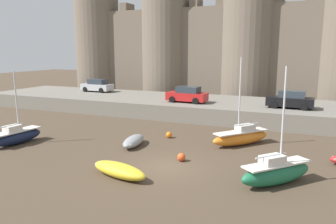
{
  "coord_description": "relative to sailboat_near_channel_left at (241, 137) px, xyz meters",
  "views": [
    {
      "loc": [
        7.37,
        -16.77,
        6.71
      ],
      "look_at": [
        -1.5,
        4.02,
        2.5
      ],
      "focal_mm": 35.0,
      "sensor_mm": 36.0,
      "label": 1
    }
  ],
  "objects": [
    {
      "name": "car_quay_centre_west",
      "position": [
        -20.74,
        11.83,
        1.72
      ],
      "size": [
        4.17,
        2.02,
        1.62
      ],
      "color": "#B2B5B7",
      "rests_on": "quay_road"
    },
    {
      "name": "sailboat_near_channel_left",
      "position": [
        0.0,
        0.0,
        0.0
      ],
      "size": [
        4.0,
        4.47,
        6.31
      ],
      "color": "orange",
      "rests_on": "ground"
    },
    {
      "name": "quay_road",
      "position": [
        -3.23,
        10.06,
        0.17
      ],
      "size": [
        58.3,
        10.0,
        1.55
      ],
      "primitive_type": "cube",
      "color": "slate",
      "rests_on": "ground"
    },
    {
      "name": "rowboat_foreground_centre",
      "position": [
        -4.88,
        -8.86,
        -0.21
      ],
      "size": [
        3.83,
        1.99,
        0.76
      ],
      "color": "yellow",
      "rests_on": "ground"
    },
    {
      "name": "ground_plane",
      "position": [
        -3.23,
        -6.5,
        -0.61
      ],
      "size": [
        160.0,
        160.0,
        0.0
      ],
      "primitive_type": "plane",
      "color": "#4C3D2D"
    },
    {
      "name": "castle",
      "position": [
        -3.23,
        20.31,
        7.35
      ],
      "size": [
        53.8,
        7.5,
        20.08
      ],
      "color": "#706354",
      "rests_on": "ground"
    },
    {
      "name": "rowboat_foreground_left",
      "position": [
        -7.02,
        -3.38,
        -0.23
      ],
      "size": [
        1.53,
        3.12,
        0.72
      ],
      "color": "gray",
      "rests_on": "ground"
    },
    {
      "name": "mooring_buoy_near_channel",
      "position": [
        -5.56,
        -0.33,
        -0.36
      ],
      "size": [
        0.49,
        0.49,
        0.49
      ],
      "primitive_type": "sphere",
      "color": "orange",
      "rests_on": "ground"
    },
    {
      "name": "mooring_buoy_near_shore",
      "position": [
        -2.69,
        -5.13,
        -0.35
      ],
      "size": [
        0.52,
        0.52,
        0.52
      ],
      "primitive_type": "sphere",
      "color": "#E04C1E",
      "rests_on": "ground"
    },
    {
      "name": "car_quay_centre_east",
      "position": [
        -7.05,
        8.0,
        1.72
      ],
      "size": [
        4.17,
        2.02,
        1.62
      ],
      "color": "red",
      "rests_on": "quay_road"
    },
    {
      "name": "sailboat_midflat_centre",
      "position": [
        -15.17,
        -6.26,
        -0.01
      ],
      "size": [
        1.64,
        4.12,
        5.39
      ],
      "color": "#141E3D",
      "rests_on": "ground"
    },
    {
      "name": "car_quay_west",
      "position": [
        2.84,
        8.41,
        1.72
      ],
      "size": [
        4.17,
        2.02,
        1.62
      ],
      "color": "black",
      "rests_on": "quay_road"
    },
    {
      "name": "sailboat_midflat_left",
      "position": [
        3.02,
        -6.54,
        0.05
      ],
      "size": [
        3.73,
        4.04,
        6.0
      ],
      "color": "#1E6B47",
      "rests_on": "ground"
    }
  ]
}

